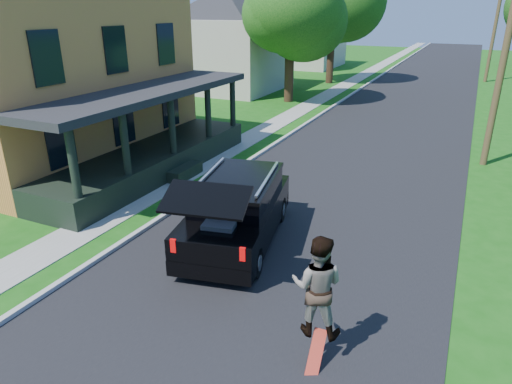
% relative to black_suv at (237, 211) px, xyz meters
% --- Properties ---
extents(ground, '(140.00, 140.00, 0.00)m').
position_rel_black_suv_xyz_m(ground, '(1.40, -2.47, -0.90)').
color(ground, '#165310').
rests_on(ground, ground).
extents(street, '(8.00, 120.00, 0.02)m').
position_rel_black_suv_xyz_m(street, '(1.40, 17.53, -0.90)').
color(street, black).
rests_on(street, ground).
extents(curb, '(0.15, 120.00, 0.12)m').
position_rel_black_suv_xyz_m(curb, '(-2.65, 17.53, -0.90)').
color(curb, '#ACACA7').
rests_on(curb, ground).
extents(sidewalk, '(1.30, 120.00, 0.03)m').
position_rel_black_suv_xyz_m(sidewalk, '(-4.20, 17.53, -0.90)').
color(sidewalk, gray).
rests_on(sidewalk, ground).
extents(front_walk, '(6.50, 1.20, 0.03)m').
position_rel_black_suv_xyz_m(front_walk, '(-8.10, 3.53, -0.90)').
color(front_walk, gray).
rests_on(front_walk, ground).
extents(main_house, '(15.56, 15.56, 10.10)m').
position_rel_black_suv_xyz_m(main_house, '(-11.40, 3.53, 4.02)').
color(main_house, '#E88843').
rests_on(main_house, ground).
extents(neighbor_house_mid, '(12.78, 12.78, 8.30)m').
position_rel_black_suv_xyz_m(neighbor_house_mid, '(-12.10, 21.53, 3.29)').
color(neighbor_house_mid, beige).
rests_on(neighbor_house_mid, ground).
extents(neighbor_house_far, '(12.78, 12.78, 8.30)m').
position_rel_black_suv_xyz_m(neighbor_house_far, '(-12.10, 37.53, 3.29)').
color(neighbor_house_far, beige).
rests_on(neighbor_house_far, ground).
extents(black_suv, '(2.86, 5.34, 2.36)m').
position_rel_black_suv_xyz_m(black_suv, '(0.00, 0.00, 0.00)').
color(black_suv, black).
rests_on(black_suv, ground).
extents(skateboarder, '(1.00, 0.84, 1.87)m').
position_rel_black_suv_xyz_m(skateboarder, '(3.19, -3.16, 0.52)').
color(skateboarder, black).
rests_on(skateboarder, ground).
extents(skateboard, '(0.23, 0.63, 0.73)m').
position_rel_black_suv_xyz_m(skateboard, '(3.33, -3.49, -0.64)').
color(skateboard, '#B4210F').
rests_on(skateboard, ground).
extents(tree_left_mid, '(7.09, 7.23, 8.93)m').
position_rel_black_suv_xyz_m(tree_left_mid, '(-5.91, 18.78, 4.79)').
color(tree_left_mid, black).
rests_on(tree_left_mid, ground).
extents(utility_pole_near, '(1.61, 0.30, 8.31)m').
position_rel_black_suv_xyz_m(utility_pole_near, '(5.90, 9.89, 3.39)').
color(utility_pole_near, '#4D3B24').
rests_on(utility_pole_near, ground).
extents(utility_pole_far, '(1.70, 0.30, 9.58)m').
position_rel_black_suv_xyz_m(utility_pole_far, '(5.90, 33.68, 4.04)').
color(utility_pole_far, '#4D3B24').
rests_on(utility_pole_far, ground).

